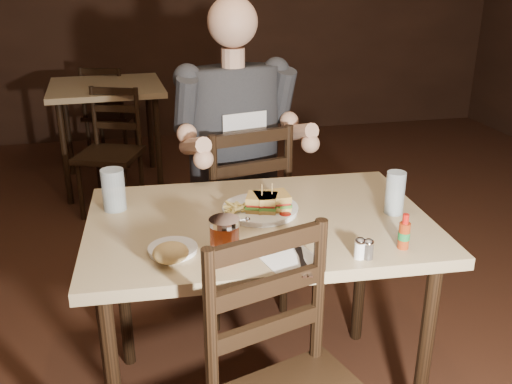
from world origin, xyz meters
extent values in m
plane|color=black|center=(0.00, 0.00, 0.00)|extent=(7.00, 7.00, 0.00)
cube|color=tan|center=(-0.24, -0.30, 0.75)|extent=(1.20, 0.83, 0.04)
cylinder|color=black|center=(-0.73, 0.04, 0.36)|extent=(0.05, 0.05, 0.73)
cylinder|color=black|center=(0.25, -0.63, 0.36)|extent=(0.05, 0.05, 0.73)
cylinder|color=black|center=(0.27, -0.01, 0.36)|extent=(0.05, 0.05, 0.73)
cube|color=tan|center=(-0.81, 2.24, 0.75)|extent=(0.84, 0.84, 0.04)
cylinder|color=black|center=(-1.12, 1.90, 0.36)|extent=(0.04, 0.04, 0.73)
cylinder|color=black|center=(-1.15, 2.54, 0.36)|extent=(0.04, 0.04, 0.73)
cylinder|color=black|center=(-0.48, 1.93, 0.36)|extent=(0.04, 0.04, 0.73)
cylinder|color=black|center=(-0.51, 2.57, 0.36)|extent=(0.04, 0.04, 0.73)
cylinder|color=white|center=(-0.23, -0.24, 0.78)|extent=(0.27, 0.27, 0.01)
ellipsoid|color=maroon|center=(-0.16, -0.32, 0.79)|extent=(0.04, 0.04, 0.01)
cylinder|color=silver|center=(-0.72, -0.10, 0.84)|extent=(0.08, 0.08, 0.15)
cylinder|color=silver|center=(0.23, -0.35, 0.85)|extent=(0.07, 0.07, 0.15)
cube|color=white|center=(-0.22, -0.58, 0.77)|extent=(0.19, 0.18, 0.00)
cube|color=silver|center=(-0.19, -0.62, 0.78)|extent=(0.02, 0.19, 0.00)
cube|color=silver|center=(-0.19, -0.63, 0.78)|extent=(0.05, 0.18, 0.01)
cylinder|color=white|center=(-0.55, -0.47, 0.78)|extent=(0.15, 0.15, 0.01)
ellipsoid|color=tan|center=(-0.56, -0.56, 0.81)|extent=(0.11, 0.09, 0.06)
camera|label=1|loc=(-0.64, -2.03, 1.58)|focal=40.00mm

